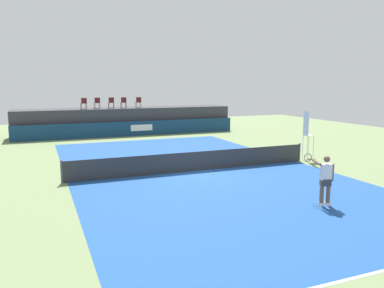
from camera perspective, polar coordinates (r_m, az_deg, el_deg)
ground_plane at (r=21.48m, az=-2.60°, el=-2.35°), size 48.00×48.00×0.00m
court_inner at (r=18.74m, az=0.49°, el=-4.02°), size 12.00×22.00×0.00m
line_near_baseline at (r=10.12m, az=26.32°, el=-16.70°), size 12.00×0.10×0.00m
sponsor_wall at (r=31.36m, az=-9.06°, el=2.27°), size 18.00×0.22×1.20m
spectator_platform at (r=33.06m, az=-9.80°, el=3.47°), size 18.00×2.80×2.20m
spectator_chair_far_left at (r=32.02m, az=-15.87°, el=5.94°), size 0.48×0.48×0.89m
spectator_chair_left at (r=32.57m, az=-13.99°, el=6.06°), size 0.46×0.46×0.89m
spectator_chair_center at (r=32.65m, az=-11.97°, el=6.14°), size 0.47×0.47×0.89m
spectator_chair_right at (r=32.71m, az=-10.19°, el=6.20°), size 0.47×0.47×0.89m
spectator_chair_far_right at (r=32.85m, az=-8.03°, el=6.26°), size 0.45×0.45×0.89m
umpire_chair at (r=21.88m, az=16.81°, el=1.69°), size 0.45×0.45×2.76m
tennis_net at (r=18.64m, az=0.49°, el=-2.61°), size 12.40×0.02×0.95m
net_post_near at (r=17.28m, az=-18.89°, el=-3.96°), size 0.10×0.10×1.00m
net_post_far at (r=21.75m, az=15.75°, el=-1.20°), size 0.10×0.10×1.00m
tennis_player at (r=14.13m, az=19.28°, el=-4.90°), size 0.56×1.23×1.77m
tennis_ball at (r=18.02m, az=3.12°, el=-4.45°), size 0.07×0.07×0.07m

